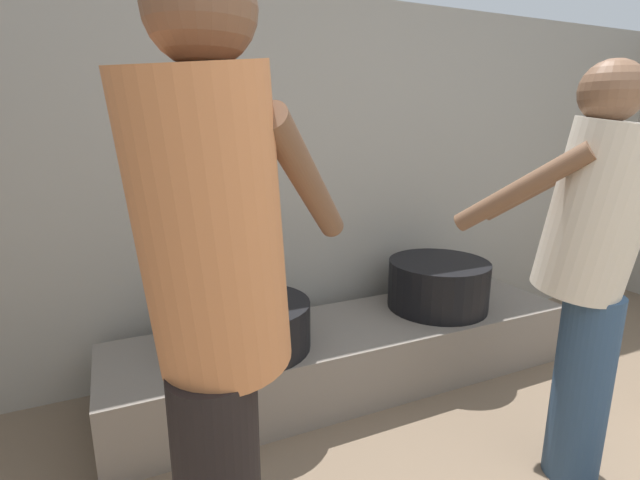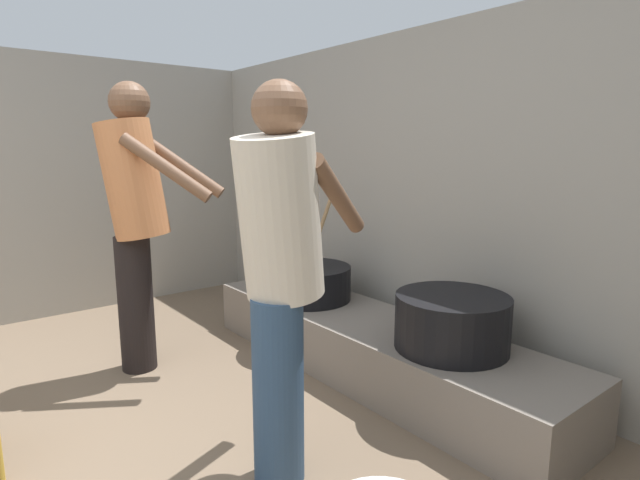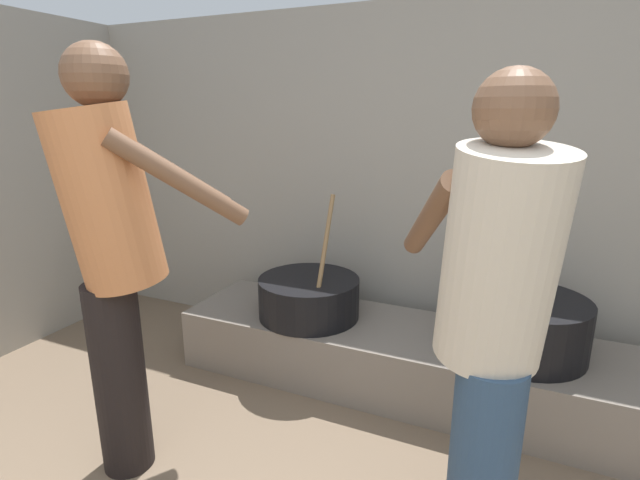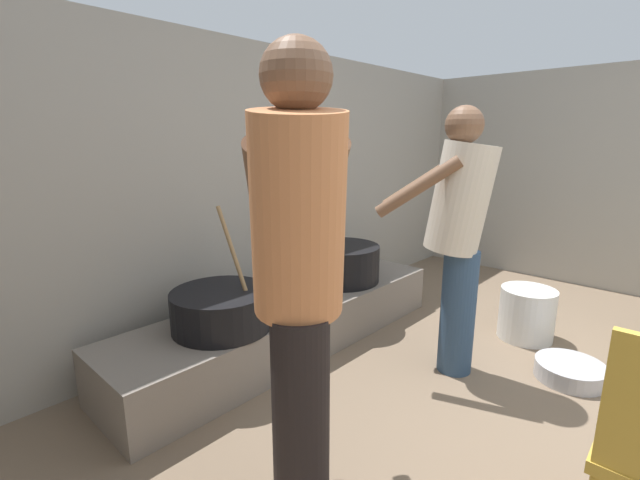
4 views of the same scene
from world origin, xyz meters
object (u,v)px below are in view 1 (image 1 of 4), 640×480
(cook_in_orange_shirt, at_px, (215,303))
(cook_in_cream_shirt, at_px, (590,257))
(cooking_pot_secondary, at_px, (438,284))
(cooking_pot_main, at_px, (250,325))

(cook_in_orange_shirt, relative_size, cook_in_cream_shirt, 1.08)
(cook_in_orange_shirt, bearing_deg, cooking_pot_secondary, 35.18)
(cooking_pot_secondary, distance_m, cook_in_orange_shirt, 1.83)
(cooking_pot_secondary, xyz_separation_m, cook_in_orange_shirt, (-1.44, -1.01, 0.49))
(cooking_pot_main, distance_m, cooking_pot_secondary, 1.10)
(cooking_pot_main, bearing_deg, cooking_pot_secondary, 2.30)
(cooking_pot_main, height_order, cooking_pot_secondary, cooking_pot_main)
(cooking_pot_secondary, relative_size, cook_in_orange_shirt, 0.33)
(cook_in_orange_shirt, distance_m, cook_in_cream_shirt, 1.34)
(cook_in_orange_shirt, xyz_separation_m, cook_in_cream_shirt, (1.34, 0.08, -0.08))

